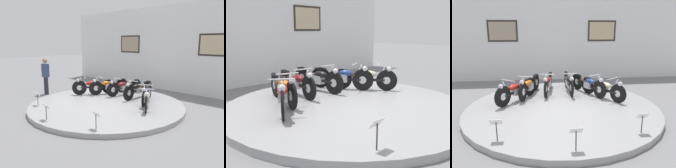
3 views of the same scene
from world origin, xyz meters
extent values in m
plane|color=slate|center=(0.00, 0.00, 0.00)|extent=(60.00, 60.00, 0.00)
cylinder|color=#99999E|center=(0.00, 0.00, 0.08)|extent=(5.96, 5.96, 0.16)
cube|color=white|center=(0.00, 4.43, 2.18)|extent=(14.00, 0.20, 4.36)
cube|color=#2D2823|center=(2.40, 4.32, 2.40)|extent=(1.40, 0.02, 1.00)
cube|color=#C6B289|center=(2.40, 4.31, 2.40)|extent=(1.24, 0.02, 0.84)
cylinder|color=black|center=(-1.84, 0.08, 0.49)|extent=(0.43, 0.57, 0.66)
cylinder|color=silver|center=(-1.84, 0.08, 0.49)|extent=(0.19, 0.23, 0.23)
cylinder|color=black|center=(-1.07, 1.18, 0.49)|extent=(0.43, 0.57, 0.66)
cylinder|color=silver|center=(-1.07, 1.18, 0.49)|extent=(0.19, 0.23, 0.23)
cube|color=black|center=(-1.45, 0.63, 0.49)|extent=(0.77, 1.06, 0.07)
cube|color=silver|center=(-1.48, 0.60, 0.51)|extent=(0.35, 0.38, 0.24)
ellipsoid|color=red|center=(-1.54, 0.52, 0.67)|extent=(0.46, 0.52, 0.20)
cube|color=#472D1E|center=(-1.33, 0.81, 0.63)|extent=(0.35, 0.38, 0.07)
cube|color=black|center=(-1.07, 1.18, 0.77)|extent=(0.29, 0.35, 0.06)
cylinder|color=silver|center=(-1.76, 0.20, 0.69)|extent=(0.18, 0.23, 0.54)
cylinder|color=silver|center=(-1.70, 0.29, 0.95)|extent=(0.46, 0.34, 0.03)
sphere|color=silver|center=(-1.88, 0.03, 0.83)|extent=(0.15, 0.15, 0.15)
cylinder|color=black|center=(-1.27, 0.56, 0.48)|extent=(0.25, 0.64, 0.65)
cylinder|color=silver|center=(-1.27, 0.56, 0.48)|extent=(0.13, 0.24, 0.23)
cylinder|color=black|center=(-0.86, 1.85, 0.48)|extent=(0.25, 0.64, 0.65)
cylinder|color=silver|center=(-0.86, 1.85, 0.48)|extent=(0.13, 0.24, 0.23)
cube|color=black|center=(-1.06, 1.20, 0.48)|extent=(0.44, 1.20, 0.07)
cube|color=silver|center=(-1.08, 1.17, 0.50)|extent=(0.29, 0.37, 0.24)
ellipsoid|color=#D16619|center=(-1.11, 1.07, 0.66)|extent=(0.36, 0.52, 0.20)
cube|color=#472D1E|center=(-1.00, 1.41, 0.62)|extent=(0.29, 0.37, 0.07)
cube|color=black|center=(-0.86, 1.85, 0.76)|extent=(0.20, 0.37, 0.06)
cylinder|color=silver|center=(-1.22, 0.70, 0.68)|extent=(0.12, 0.25, 0.54)
cylinder|color=silver|center=(-1.19, 0.81, 0.94)|extent=(0.52, 0.19, 0.03)
sphere|color=silver|center=(-1.29, 0.50, 0.82)|extent=(0.15, 0.15, 0.15)
cylinder|color=black|center=(-0.50, 0.87, 0.48)|extent=(0.16, 0.64, 0.64)
cylinder|color=silver|center=(-0.50, 0.87, 0.48)|extent=(0.10, 0.23, 0.22)
cylinder|color=black|center=(-0.28, 2.20, 0.48)|extent=(0.16, 0.64, 0.64)
cylinder|color=silver|center=(-0.28, 2.20, 0.48)|extent=(0.10, 0.23, 0.22)
cube|color=black|center=(-0.39, 1.54, 0.48)|extent=(0.27, 1.24, 0.07)
cube|color=silver|center=(-0.40, 1.50, 0.50)|extent=(0.25, 0.35, 0.24)
ellipsoid|color=maroon|center=(-0.41, 1.40, 0.66)|extent=(0.30, 0.51, 0.20)
cube|color=#472D1E|center=(-0.35, 1.75, 0.62)|extent=(0.25, 0.35, 0.07)
cube|color=black|center=(-0.28, 2.20, 0.75)|extent=(0.16, 0.37, 0.06)
cylinder|color=silver|center=(-0.48, 1.02, 0.68)|extent=(0.08, 0.25, 0.54)
cylinder|color=silver|center=(-0.46, 1.12, 0.94)|extent=(0.54, 0.12, 0.03)
sphere|color=silver|center=(-0.51, 0.81, 0.82)|extent=(0.15, 0.15, 0.15)
cylinder|color=black|center=(0.41, 0.86, 0.49)|extent=(0.07, 0.66, 0.66)
cylinder|color=silver|center=(0.41, 0.86, 0.49)|extent=(0.07, 0.23, 0.23)
cylinder|color=black|center=(0.37, 2.21, 0.49)|extent=(0.07, 0.66, 0.66)
cylinder|color=silver|center=(0.37, 2.21, 0.49)|extent=(0.07, 0.23, 0.23)
cube|color=black|center=(0.39, 1.54, 0.49)|extent=(0.10, 1.24, 0.07)
cube|color=silver|center=(0.39, 1.50, 0.51)|extent=(0.21, 0.32, 0.24)
ellipsoid|color=black|center=(0.39, 1.40, 0.67)|extent=(0.23, 0.49, 0.20)
cube|color=#472D1E|center=(0.38, 1.76, 0.63)|extent=(0.21, 0.32, 0.07)
cube|color=black|center=(0.37, 2.21, 0.77)|extent=(0.11, 0.36, 0.06)
cylinder|color=silver|center=(0.40, 1.01, 0.69)|extent=(0.05, 0.25, 0.54)
cylinder|color=silver|center=(0.40, 1.12, 0.95)|extent=(0.54, 0.05, 0.03)
sphere|color=silver|center=(0.41, 0.80, 0.83)|extent=(0.15, 0.15, 0.15)
cylinder|color=black|center=(1.35, 0.59, 0.48)|extent=(0.32, 0.60, 0.64)
cylinder|color=silver|center=(1.35, 0.59, 0.48)|extent=(0.15, 0.23, 0.22)
cylinder|color=black|center=(0.78, 1.81, 0.48)|extent=(0.32, 0.60, 0.64)
cylinder|color=silver|center=(0.78, 1.81, 0.48)|extent=(0.15, 0.23, 0.22)
cube|color=black|center=(1.06, 1.20, 0.48)|extent=(0.59, 1.15, 0.07)
cube|color=silver|center=(1.08, 1.17, 0.50)|extent=(0.32, 0.37, 0.24)
ellipsoid|color=navy|center=(1.12, 1.08, 0.66)|extent=(0.40, 0.53, 0.20)
cube|color=#472D1E|center=(0.97, 1.40, 0.62)|extent=(0.32, 0.37, 0.07)
cube|color=black|center=(0.78, 1.81, 0.75)|extent=(0.24, 0.37, 0.06)
cylinder|color=silver|center=(1.29, 0.73, 0.68)|extent=(0.15, 0.25, 0.54)
cylinder|color=silver|center=(1.24, 0.83, 0.94)|extent=(0.50, 0.26, 0.03)
sphere|color=silver|center=(1.38, 0.54, 0.82)|extent=(0.15, 0.15, 0.15)
cylinder|color=black|center=(1.82, 0.07, 0.47)|extent=(0.39, 0.55, 0.62)
cylinder|color=silver|center=(1.82, 0.07, 0.47)|extent=(0.17, 0.22, 0.22)
cylinder|color=black|center=(1.09, 1.20, 0.47)|extent=(0.39, 0.55, 0.62)
cylinder|color=silver|center=(1.09, 1.20, 0.47)|extent=(0.17, 0.22, 0.22)
cube|color=black|center=(1.45, 0.63, 0.47)|extent=(0.74, 1.08, 0.07)
cube|color=silver|center=(1.48, 0.60, 0.49)|extent=(0.34, 0.38, 0.24)
ellipsoid|color=beige|center=(1.53, 0.51, 0.65)|extent=(0.45, 0.52, 0.20)
cube|color=#472D1E|center=(1.33, 0.82, 0.61)|extent=(0.34, 0.38, 0.07)
cube|color=black|center=(1.09, 1.20, 0.73)|extent=(0.28, 0.36, 0.06)
cylinder|color=silver|center=(1.74, 0.19, 0.67)|extent=(0.17, 0.23, 0.54)
cylinder|color=silver|center=(1.68, 0.28, 0.93)|extent=(0.47, 0.32, 0.03)
sphere|color=silver|center=(1.86, 0.02, 0.81)|extent=(0.15, 0.15, 0.15)
cylinder|color=#333338|center=(-1.65, -2.05, 0.37)|extent=(0.02, 0.02, 0.42)
cube|color=white|center=(-1.65, -2.05, 0.59)|extent=(0.26, 0.11, 0.15)
camera|label=1|loc=(5.93, -5.85, 2.53)|focal=35.00mm
camera|label=2|loc=(-4.70, -4.15, 1.92)|focal=42.00mm
camera|label=3|loc=(-0.66, -6.50, 2.55)|focal=35.00mm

